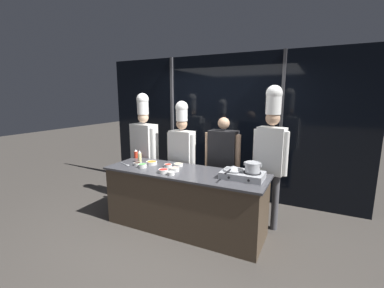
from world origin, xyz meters
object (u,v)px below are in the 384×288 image
(prep_bowl_ginger, at_px, (178,165))
(serving_spoon_slotted, at_px, (127,165))
(chef_sous, at_px, (182,148))
(portable_stove, at_px, (243,175))
(squeeze_bottle_oil, at_px, (140,157))
(prep_bowl_onion, at_px, (171,173))
(stock_pot, at_px, (253,167))
(prep_bowl_bell_pepper, at_px, (163,171))
(chef_head, at_px, (144,142))
(prep_bowl_shrimp, at_px, (174,169))
(squeeze_bottle_chili, at_px, (136,154))
(chef_line, at_px, (271,145))
(prep_bowl_carrots, at_px, (152,163))
(frying_pan, at_px, (233,168))
(person_guest, at_px, (223,158))
(prep_bowl_chili_flakes, at_px, (168,165))
(prep_bowl_scallions, at_px, (142,165))
(prep_bowl_soy_glaze, at_px, (137,164))

(prep_bowl_ginger, relative_size, serving_spoon_slotted, 0.60)
(chef_sous, bearing_deg, portable_stove, 161.70)
(squeeze_bottle_oil, xyz_separation_m, prep_bowl_onion, (0.80, -0.36, -0.07))
(stock_pot, bearing_deg, squeeze_bottle_oil, 178.18)
(prep_bowl_bell_pepper, xyz_separation_m, chef_head, (-0.91, 0.78, 0.20))
(prep_bowl_shrimp, bearing_deg, squeeze_bottle_chili, 158.63)
(serving_spoon_slotted, height_order, chef_line, chef_line)
(squeeze_bottle_oil, distance_m, prep_bowl_shrimp, 0.78)
(prep_bowl_onion, relative_size, prep_bowl_carrots, 0.59)
(portable_stove, xyz_separation_m, frying_pan, (-0.13, -0.00, 0.08))
(person_guest, bearing_deg, prep_bowl_onion, 67.28)
(prep_bowl_chili_flakes, bearing_deg, squeeze_bottle_chili, 162.29)
(chef_head, bearing_deg, prep_bowl_carrots, 146.05)
(chef_head, height_order, chef_sous, chef_head)
(squeeze_bottle_chili, bearing_deg, prep_bowl_bell_pepper, -30.52)
(prep_bowl_bell_pepper, distance_m, prep_bowl_chili_flakes, 0.29)
(squeeze_bottle_chili, xyz_separation_m, chef_line, (2.21, 0.26, 0.29))
(prep_bowl_scallions, height_order, chef_line, chef_line)
(prep_bowl_carrots, relative_size, chef_head, 0.09)
(squeeze_bottle_oil, relative_size, serving_spoon_slotted, 0.84)
(prep_bowl_ginger, distance_m, chef_line, 1.39)
(stock_pot, height_order, chef_head, chef_head)
(squeeze_bottle_chili, xyz_separation_m, prep_bowl_soy_glaze, (0.32, -0.37, -0.05))
(stock_pot, relative_size, chef_head, 0.11)
(prep_bowl_soy_glaze, bearing_deg, squeeze_bottle_chili, 131.06)
(portable_stove, bearing_deg, prep_bowl_soy_glaze, -176.34)
(prep_bowl_shrimp, distance_m, chef_line, 1.42)
(portable_stove, height_order, prep_bowl_chili_flakes, portable_stove)
(squeeze_bottle_chili, xyz_separation_m, prep_bowl_carrots, (0.49, -0.23, -0.04))
(prep_bowl_scallions, height_order, serving_spoon_slotted, prep_bowl_scallions)
(portable_stove, xyz_separation_m, prep_bowl_ginger, (-1.04, 0.14, -0.02))
(chef_head, bearing_deg, squeeze_bottle_chili, 101.64)
(prep_bowl_onion, bearing_deg, person_guest, 65.67)
(chef_sous, distance_m, chef_line, 1.45)
(portable_stove, bearing_deg, chef_line, 64.34)
(stock_pot, xyz_separation_m, prep_bowl_soy_glaze, (-1.75, -0.10, -0.14))
(prep_bowl_shrimp, bearing_deg, prep_bowl_bell_pepper, -124.93)
(stock_pot, distance_m, squeeze_bottle_oil, 1.84)
(squeeze_bottle_chili, bearing_deg, squeeze_bottle_oil, -40.69)
(chef_sous, bearing_deg, frying_pan, 159.07)
(prep_bowl_bell_pepper, relative_size, person_guest, 0.09)
(frying_pan, distance_m, prep_bowl_onion, 0.84)
(frying_pan, bearing_deg, chef_line, 54.55)
(prep_bowl_carrots, height_order, person_guest, person_guest)
(squeeze_bottle_chili, relative_size, chef_head, 0.08)
(portable_stove, relative_size, prep_bowl_ginger, 3.85)
(prep_bowl_onion, bearing_deg, prep_bowl_carrots, 148.80)
(squeeze_bottle_chili, height_order, prep_bowl_bell_pepper, squeeze_bottle_chili)
(prep_bowl_scallions, distance_m, person_guest, 1.27)
(prep_bowl_bell_pepper, bearing_deg, prep_bowl_carrots, 143.89)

